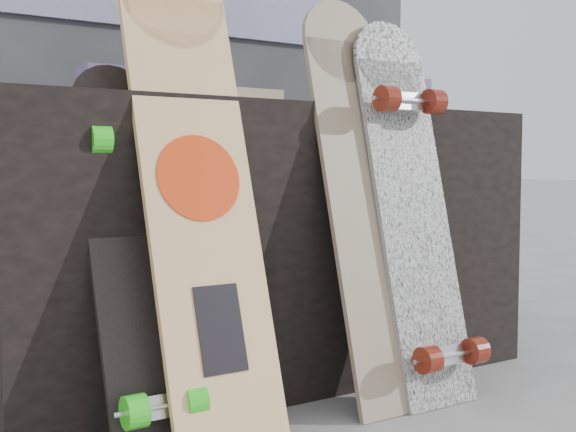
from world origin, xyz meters
TOP-DOWN VIEW (x-y plane):
  - ground at (0.00, 0.00)m, footprint 60.00×60.00m
  - vendor_table at (0.00, 0.50)m, footprint 1.60×0.60m
  - booth at (0.00, 1.35)m, footprint 2.40×0.22m
  - merch_box_purple at (-0.42, 0.57)m, footprint 0.18×0.12m
  - merch_box_small at (0.54, 0.49)m, footprint 0.14×0.14m
  - merch_box_flat at (-0.03, 0.54)m, footprint 0.22×0.10m
  - longboard_geisha at (-0.37, 0.16)m, footprint 0.27×0.38m
  - longboard_celtic at (0.11, 0.15)m, footprint 0.24×0.31m
  - longboard_cascadia at (0.25, 0.10)m, footprint 0.24×0.33m
  - skateboard_dark at (-0.51, 0.18)m, footprint 0.20×0.37m

SIDE VIEW (x-z plane):
  - ground at x=0.00m, z-range 0.00..0.00m
  - vendor_table at x=0.00m, z-range 0.00..0.80m
  - skateboard_dark at x=-0.51m, z-range 0.01..0.89m
  - longboard_cascadia at x=0.25m, z-range 0.02..1.06m
  - longboard_celtic at x=0.11m, z-range 0.03..1.13m
  - longboard_geisha at x=-0.37m, z-range 0.03..1.20m
  - merch_box_flat at x=-0.03m, z-range 0.80..0.86m
  - merch_box_purple at x=-0.42m, z-range 0.80..0.90m
  - merch_box_small at x=0.54m, z-range 0.80..0.92m
  - booth at x=0.00m, z-range 0.00..2.20m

